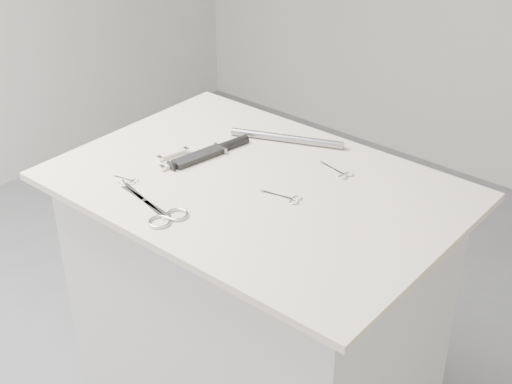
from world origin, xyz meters
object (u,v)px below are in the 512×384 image
Objects in this scene: large_shears at (160,212)px; embroidery_scissors_a at (287,198)px; sheathed_knife at (214,151)px; embroidery_scissors_b at (340,172)px; pocket_knife_a at (176,164)px; pocket_knife_b at (173,154)px; tiny_scissors at (129,180)px; metal_rail at (287,138)px; plinth at (256,326)px.

embroidery_scissors_a is (0.19, 0.24, -0.00)m from large_shears.
embroidery_scissors_b is at bearing -58.11° from sheathed_knife.
embroidery_scissors_b is at bearing -38.39° from pocket_knife_a.
large_shears is at bearing -128.65° from pocket_knife_b.
tiny_scissors is at bearing -178.81° from pocket_knife_a.
tiny_scissors is (-0.39, -0.37, -0.00)m from embroidery_scissors_b.
pocket_knife_b is (-0.40, -0.21, 0.00)m from embroidery_scissors_b.
embroidery_scissors_a is 0.30m from metal_rail.
embroidery_scissors_a is 0.37m from pocket_knife_b.
metal_rail is (0.17, 0.43, 0.01)m from tiny_scissors.
tiny_scissors is 0.17m from pocket_knife_b.
pocket_knife_a is at bearing -163.41° from plinth.
sheathed_knife reaches higher than tiny_scissors.
pocket_knife_b reaches higher than large_shears.
plinth is at bearing -115.21° from embroidery_scissors_b.
pocket_knife_a is 0.29× the size of metal_rail.
plinth is 9.41× the size of pocket_knife_b.
large_shears is 0.29m from pocket_knife_b.
embroidery_scissors_a is 0.41m from tiny_scissors.
embroidery_scissors_a is 0.43× the size of sheathed_knife.
pocket_knife_a is at bearing -133.86° from embroidery_scissors_b.
pocket_knife_a is 0.06m from pocket_knife_b.
embroidery_scissors_a is at bearing -63.30° from pocket_knife_a.
pocket_knife_a is (-0.03, -0.11, -0.00)m from sheathed_knife.
metal_rail is at bearing 109.54° from plinth.
large_shears is 0.99× the size of sheathed_knife.
pocket_knife_a is 0.33m from metal_rail.
large_shears is 2.58× the size of pocket_knife_a.
pocket_knife_a is at bearing -114.08° from pocket_knife_b.
metal_rail is (0.11, 0.18, 0.00)m from sheathed_knife.
large_shears is 2.25× the size of embroidery_scissors_b.
pocket_knife_b is at bearing 139.98° from large_shears.
tiny_scissors is at bearing -112.06° from metal_rail.
pocket_knife_a is (0.04, 0.13, 0.00)m from tiny_scissors.
pocket_knife_b reaches higher than plinth.
embroidery_scissors_a is at bearing -4.80° from plinth.
sheathed_knife reaches higher than pocket_knife_b.
plinth is 0.55m from pocket_knife_b.
large_shears is at bearing -105.22° from embroidery_scissors_b.
embroidery_scissors_a is at bearing 14.93° from tiny_scissors.
pocket_knife_a is 0.96× the size of pocket_knife_b.
tiny_scissors is at bearing -164.94° from embroidery_scissors_a.
sheathed_knife reaches higher than embroidery_scissors_b.
tiny_scissors is 0.22× the size of metal_rail.
large_shears is at bearing -140.32° from embroidery_scissors_a.
embroidery_scissors_a and embroidery_scissors_b have the same top height.
sheathed_knife is at bearing 62.43° from tiny_scissors.
pocket_knife_b is at bearing 70.69° from pocket_knife_a.
sheathed_knife is at bearing -146.88° from embroidery_scissors_b.
large_shears is 2.48× the size of pocket_knife_b.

